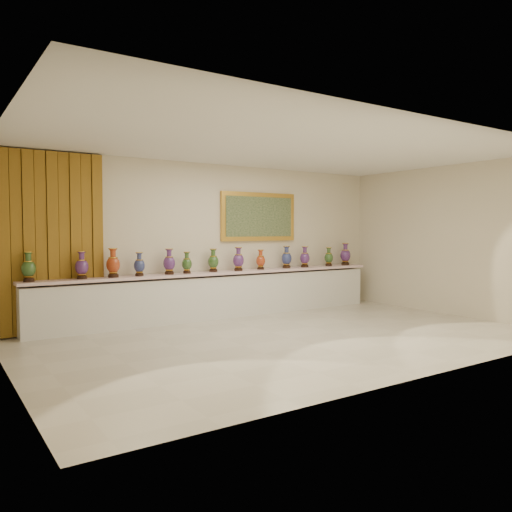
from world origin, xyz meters
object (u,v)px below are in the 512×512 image
(counter, at_px, (220,295))
(vase_2, at_px, (113,264))
(vase_1, at_px, (82,266))
(vase_0, at_px, (29,268))

(counter, bearing_deg, vase_2, -178.99)
(counter, bearing_deg, vase_1, -179.06)
(vase_0, height_order, vase_1, vase_0)
(vase_0, xyz_separation_m, vase_2, (1.33, -0.02, 0.01))
(counter, xyz_separation_m, vase_1, (-2.63, -0.04, 0.67))
(vase_0, bearing_deg, vase_1, -1.60)
(counter, relative_size, vase_1, 15.80)
(vase_0, relative_size, vase_2, 0.95)
(vase_0, relative_size, vase_1, 1.02)
(vase_0, xyz_separation_m, vase_1, (0.80, -0.02, -0.00))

